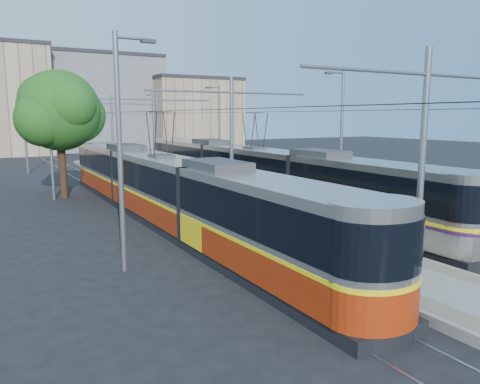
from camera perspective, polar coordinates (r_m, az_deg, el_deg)
ground at (r=18.62m, az=10.96°, el=-7.46°), size 160.00×160.00×0.00m
platform at (r=33.06m, az=-8.50°, el=0.16°), size 4.00×50.00×0.30m
tactile_strip_left at (r=32.55m, az=-10.89°, el=0.23°), size 0.70×50.00×0.01m
tactile_strip_right at (r=33.57m, az=-6.20°, el=0.61°), size 0.70×50.00×0.01m
rails at (r=33.08m, az=-8.50°, el=-0.07°), size 8.71×70.00×0.03m
track_arrow at (r=14.26m, az=7.68°, el=-12.61°), size 1.20×5.00×0.01m
tram_left at (r=23.92m, az=-9.47°, el=0.47°), size 2.43×30.83×5.50m
tram_right at (r=29.54m, az=1.81°, el=2.53°), size 2.43×31.78×5.50m
catenary at (r=30.03m, az=-6.72°, el=7.68°), size 9.20×70.00×7.00m
street_lamps at (r=36.44m, az=-10.95°, el=7.30°), size 15.18×38.22×8.00m
shelter at (r=32.49m, az=-8.66°, el=2.47°), size 0.78×1.14×2.36m
tree at (r=32.65m, az=-20.64°, el=9.09°), size 5.66×5.23×8.22m
building_centre at (r=79.51m, az=-17.01°, el=10.33°), size 18.36×14.28×14.79m
building_right at (r=78.20m, az=-5.76°, el=9.50°), size 14.28×10.20×11.49m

